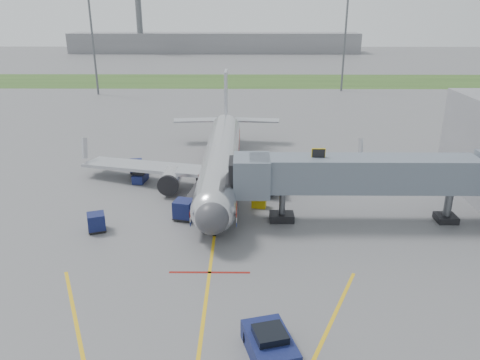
{
  "coord_description": "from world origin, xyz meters",
  "views": [
    {
      "loc": [
        2.53,
        -33.95,
        18.49
      ],
      "look_at": [
        2.15,
        7.02,
        3.2
      ],
      "focal_mm": 35.0,
      "sensor_mm": 36.0,
      "label": 1
    }
  ],
  "objects_px": {
    "ramp_worker": "(135,168)",
    "pushback_tug": "(270,345)",
    "airliner": "(221,159)",
    "belt_loader": "(193,201)",
    "baggage_tug": "(140,176)"
  },
  "relations": [
    {
      "from": "airliner",
      "to": "pushback_tug",
      "type": "xyz_separation_m",
      "value": [
        4.0,
        -27.88,
        -1.97
      ]
    },
    {
      "from": "pushback_tug",
      "to": "ramp_worker",
      "type": "bearing_deg",
      "value": 115.39
    },
    {
      "from": "baggage_tug",
      "to": "ramp_worker",
      "type": "bearing_deg",
      "value": 116.09
    },
    {
      "from": "belt_loader",
      "to": "ramp_worker",
      "type": "bearing_deg",
      "value": 130.64
    },
    {
      "from": "belt_loader",
      "to": "ramp_worker",
      "type": "height_order",
      "value": "belt_loader"
    },
    {
      "from": "airliner",
      "to": "pushback_tug",
      "type": "relative_size",
      "value": 8.18
    },
    {
      "from": "airliner",
      "to": "belt_loader",
      "type": "bearing_deg",
      "value": -109.46
    },
    {
      "from": "ramp_worker",
      "to": "belt_loader",
      "type": "bearing_deg",
      "value": -89.74
    },
    {
      "from": "baggage_tug",
      "to": "ramp_worker",
      "type": "height_order",
      "value": "ramp_worker"
    },
    {
      "from": "airliner",
      "to": "belt_loader",
      "type": "height_order",
      "value": "airliner"
    },
    {
      "from": "airliner",
      "to": "belt_loader",
      "type": "xyz_separation_m",
      "value": [
        -2.49,
        -7.04,
        -2.13
      ]
    },
    {
      "from": "pushback_tug",
      "to": "belt_loader",
      "type": "xyz_separation_m",
      "value": [
        -6.49,
        20.84,
        -0.16
      ]
    },
    {
      "from": "pushback_tug",
      "to": "belt_loader",
      "type": "distance_m",
      "value": 21.82
    },
    {
      "from": "ramp_worker",
      "to": "pushback_tug",
      "type": "bearing_deg",
      "value": -104.98
    },
    {
      "from": "pushback_tug",
      "to": "baggage_tug",
      "type": "xyz_separation_m",
      "value": [
        -13.06,
        27.58,
        0.05
      ]
    }
  ]
}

